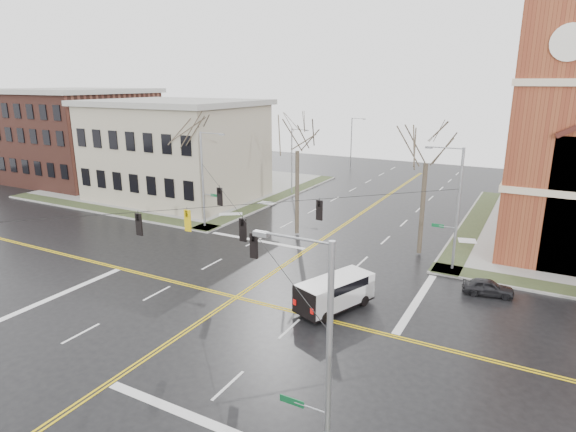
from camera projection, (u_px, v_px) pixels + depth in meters
The scene contains 17 objects.
ground at pixel (236, 297), 31.33m from camera, with size 120.00×120.00×0.00m, color black.
sidewalks at pixel (236, 296), 31.31m from camera, with size 80.00×80.00×0.17m.
road_markings at pixel (236, 297), 31.33m from camera, with size 100.00×100.00×0.01m.
civic_building_a at pixel (177, 152), 56.85m from camera, with size 18.00×14.00×11.00m, color #A29880.
civic_building_b at pixel (76, 137), 67.57m from camera, with size 18.00×16.00×12.00m, color #582E25.
signal_pole_ne at pixel (456, 206), 34.54m from camera, with size 2.75×0.22×9.00m.
signal_pole_nw at pixel (204, 177), 44.91m from camera, with size 2.75×0.22×9.00m.
signal_pole_se at pixel (324, 367), 15.06m from camera, with size 2.75×0.22×9.00m.
span_wires at pixel (233, 205), 29.65m from camera, with size 23.02×23.02×0.03m.
traffic_signals at pixel (228, 220), 29.29m from camera, with size 8.21×8.26×1.30m.
streetlight_north_a at pixel (293, 158), 58.70m from camera, with size 2.30×0.20×8.00m.
streetlight_north_b at pixel (352, 141), 75.64m from camera, with size 2.30×0.20×8.00m.
cargo_van at pixel (337, 290), 29.59m from camera, with size 3.79×5.56×1.98m.
parked_car_a at pixel (488, 287), 31.55m from camera, with size 1.29×3.21×1.09m, color black.
tree_nw_far at pixel (186, 138), 47.00m from camera, with size 4.00×4.00×11.40m.
tree_nw_near at pixel (297, 145), 41.94m from camera, with size 4.00×4.00×11.30m.
tree_ne at pixel (426, 157), 36.94m from camera, with size 4.00×4.00×10.96m.
Camera 1 is at (16.63, -23.66, 13.59)m, focal length 30.00 mm.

